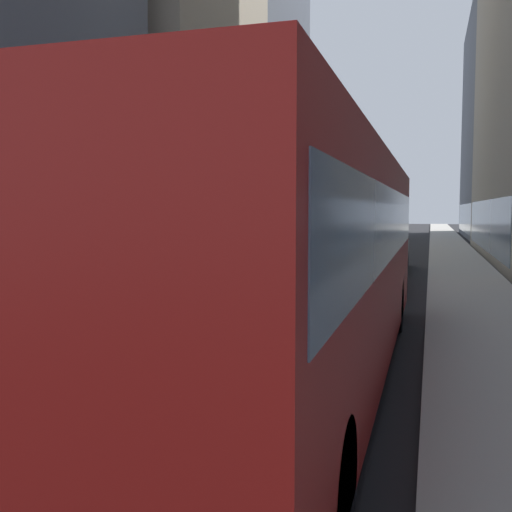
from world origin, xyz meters
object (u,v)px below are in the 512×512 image
transit_bus (298,251)px  car_red_coupe (368,261)px  car_yellow_taxi (388,228)px  car_blue_hatchback (326,236)px  car_black_suv (328,230)px  car_grey_wagon (382,250)px  car_white_van (238,259)px

transit_bus → car_red_coupe: transit_bus is taller
car_red_coupe → car_yellow_taxi: bearing=92.9°
transit_bus → car_blue_hatchback: transit_bus is taller
car_black_suv → car_blue_hatchback: bearing=-80.8°
transit_bus → car_black_suv: (-5.60, 35.24, -0.95)m
car_blue_hatchback → car_red_coupe: bearing=-75.8°
car_yellow_taxi → car_grey_wagon: size_ratio=0.86×
car_white_van → car_blue_hatchback: same height
car_blue_hatchback → car_black_suv: 9.95m
car_yellow_taxi → car_blue_hatchback: bearing=-98.8°
car_blue_hatchback → car_red_coupe: size_ratio=0.90×
car_white_van → transit_bus: bearing=-66.8°
transit_bus → car_black_suv: transit_bus is taller
car_red_coupe → car_grey_wagon: 5.13m
car_yellow_taxi → car_black_suv: size_ratio=0.91×
car_grey_wagon → car_yellow_taxi: bearing=93.5°
car_white_van → car_yellow_taxi: 31.76m
car_white_van → car_black_suv: 25.97m
car_white_van → car_red_coupe: (4.00, 0.32, 0.00)m
car_blue_hatchback → car_grey_wagon: bearing=-69.4°
car_white_van → car_yellow_taxi: size_ratio=0.99×
car_black_suv → car_grey_wagon: 21.22m
car_red_coupe → car_black_suv: 26.21m
car_yellow_taxi → transit_bus: bearing=-87.8°
car_white_van → car_red_coupe: bearing=4.6°
car_blue_hatchback → car_red_coupe: 16.28m
car_black_suv → car_yellow_taxi: bearing=55.2°
car_white_van → car_blue_hatchback: size_ratio=0.95×
car_red_coupe → car_grey_wagon: same height
car_white_van → car_red_coupe: 4.01m
car_white_van → car_grey_wagon: (4.00, 5.45, 0.00)m
car_blue_hatchback → car_yellow_taxi: same height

